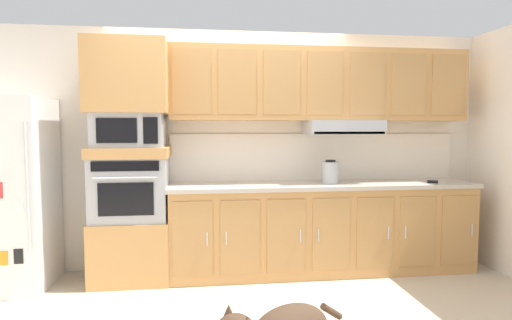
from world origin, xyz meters
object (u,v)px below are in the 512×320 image
object	(u,v)px
built_in_oven	(131,188)
microwave	(130,130)
refrigerator	(6,194)
screwdriver	(432,181)
electric_kettle	(330,172)

from	to	relation	value
built_in_oven	microwave	xyz separation A→B (m)	(0.00, -0.00, 0.56)
refrigerator	screwdriver	xyz separation A→B (m)	(4.14, -0.07, 0.05)
built_in_oven	refrigerator	bearing A→B (deg)	-176.51
screwdriver	electric_kettle	world-z (taller)	electric_kettle
refrigerator	microwave	distance (m)	1.25
microwave	screwdriver	distance (m)	3.08
refrigerator	screwdriver	size ratio (longest dim) A/B	10.81
refrigerator	built_in_oven	xyz separation A→B (m)	(1.11, 0.07, 0.02)
refrigerator	screwdriver	bearing A→B (deg)	-0.97
refrigerator	microwave	size ratio (longest dim) A/B	2.73
refrigerator	built_in_oven	size ratio (longest dim) A/B	2.51
electric_kettle	built_in_oven	bearing A→B (deg)	178.63
microwave	electric_kettle	bearing A→B (deg)	-1.37
built_in_oven	electric_kettle	xyz separation A→B (m)	(1.98, -0.05, 0.13)
screwdriver	electric_kettle	distance (m)	1.07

